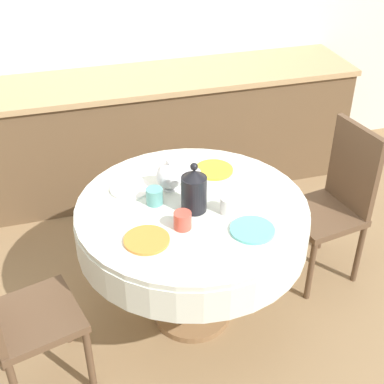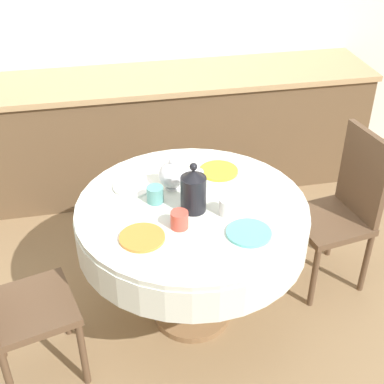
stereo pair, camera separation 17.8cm
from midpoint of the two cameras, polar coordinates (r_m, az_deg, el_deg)
ground_plane at (r=3.18m, az=1.65°, el=-12.93°), size 12.00×12.00×0.00m
wall_back at (r=4.08m, az=-3.95°, el=19.33°), size 7.00×0.05×2.60m
kitchen_counter at (r=4.07m, az=-2.82°, el=6.42°), size 3.24×0.64×0.88m
dining_table at (r=2.74m, az=1.87°, el=-3.68°), size 1.18×1.18×0.77m
chair_left at (r=3.23m, az=17.38°, el=-1.37°), size 0.46×0.46×0.98m
chair_right at (r=2.61m, az=-17.04°, el=-10.94°), size 0.49×0.49×0.98m
plate_near_left at (r=2.45m, az=-3.28°, el=-4.92°), size 0.21×0.21×0.01m
cup_near_left at (r=2.50m, az=0.69°, el=-3.04°), size 0.08×0.08×0.08m
plate_near_right at (r=2.50m, az=8.13°, el=-4.39°), size 0.21×0.21×0.01m
cup_near_right at (r=2.60m, az=5.81°, el=-1.62°), size 0.08×0.08×0.08m
plate_far_left at (r=2.81m, az=-4.49°, el=0.60°), size 0.21×0.21×0.01m
cup_far_left at (r=2.67m, az=-2.05°, el=-0.31°), size 0.08×0.08×0.08m
plate_far_right at (r=2.94m, az=4.60°, el=2.23°), size 0.21×0.21×0.01m
cup_far_right at (r=2.80m, az=2.20°, el=1.44°), size 0.08×0.08×0.08m
coffee_carafe at (r=2.58m, az=2.19°, el=0.13°), size 0.13×0.13×0.26m
teapot at (r=2.75m, az=-0.28°, el=1.79°), size 0.19×0.14×0.18m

